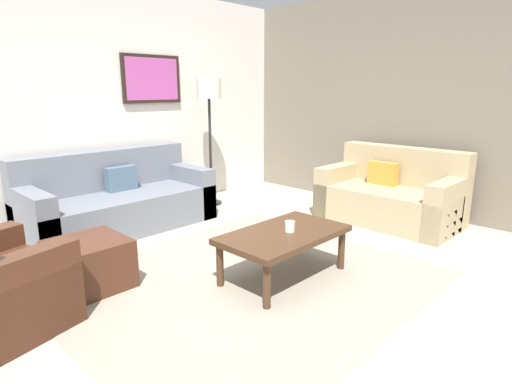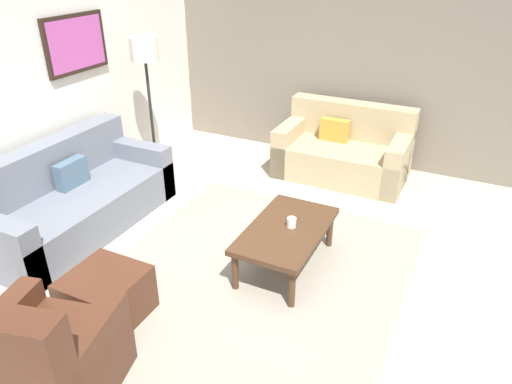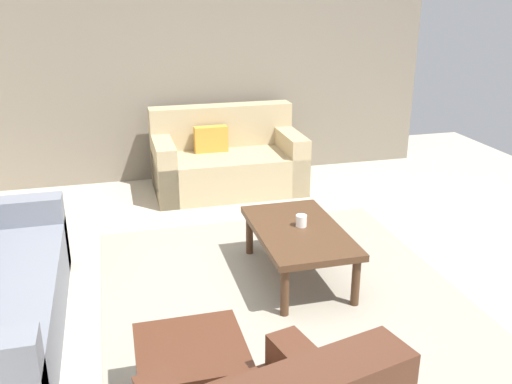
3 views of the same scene
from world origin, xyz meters
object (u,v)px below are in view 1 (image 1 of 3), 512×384
Objects in this scene: cup at (290,226)px; couch_main at (116,202)px; coffee_table at (284,237)px; lamp_standing at (209,102)px; framed_artwork at (152,79)px; ottoman at (89,264)px; couch_loveseat at (392,196)px.

couch_main is at bearing 98.86° from cup.
couch_main reaches higher than coffee_table.
coffee_table is 0.11m from cup.
lamp_standing is 2.04× the size of framed_artwork.
ottoman is 0.67× the size of framed_artwork.
ottoman is (-3.40, 0.90, -0.10)m from couch_loveseat.
couch_loveseat reaches higher than coffee_table.
framed_artwork is at bearing 80.04° from cup.
couch_loveseat is 17.80× the size of cup.
lamp_standing is (2.34, 1.26, 1.21)m from ottoman.
ottoman is 2.87m from framed_artwork.
cup is (-2.13, -0.14, 0.16)m from couch_loveseat.
couch_main is at bearing -153.26° from framed_artwork.
ottoman is at bearing -135.90° from framed_artwork.
lamp_standing is (1.06, 2.30, 0.95)m from cup.
cup is at bearing -39.10° from ottoman.
framed_artwork is (0.84, 0.42, 1.40)m from couch_main.
couch_loveseat is 1.89× the size of framed_artwork.
framed_artwork is (0.52, 2.70, 1.34)m from coffee_table.
couch_loveseat reaches higher than cup.
coffee_table is (-2.17, -0.11, 0.06)m from couch_loveseat.
cup is at bearing -99.96° from framed_artwork.
lamp_standing is at bearing 28.40° from ottoman.
couch_main is 1.89× the size of coffee_table.
couch_main is 1.81m from lamp_standing.
ottoman is 0.33× the size of lamp_standing.
cup is 0.05× the size of lamp_standing.
couch_loveseat is at bearing 3.74° from cup.
couch_loveseat is 2.65m from lamp_standing.
ottoman is at bearing 165.24° from couch_loveseat.
couch_loveseat is 1.44× the size of coffee_table.
couch_main is at bearing 179.42° from lamp_standing.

